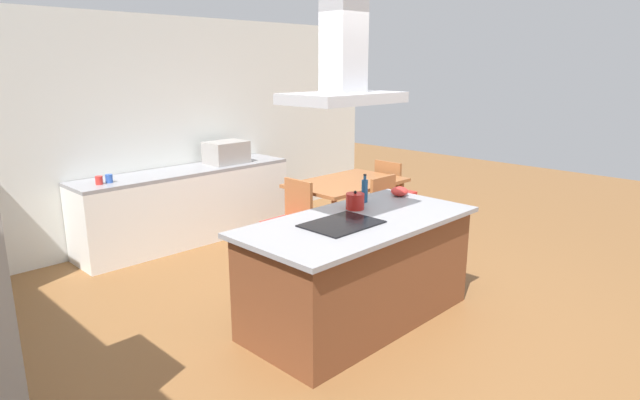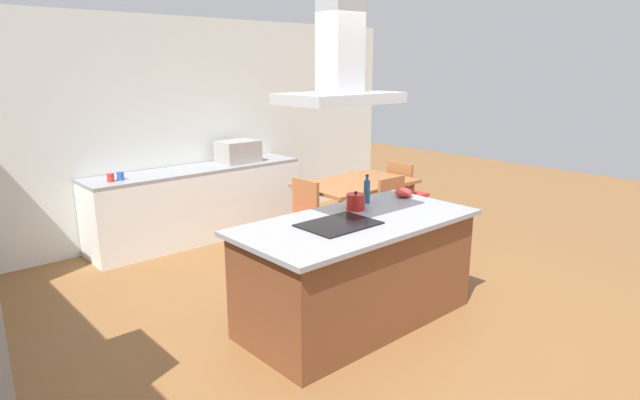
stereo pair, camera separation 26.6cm
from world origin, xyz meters
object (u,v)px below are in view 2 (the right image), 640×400
object	(u,v)px
chair_facing_island	(398,212)
range_hood	(340,69)
coffee_mug_blue	(120,176)
countertop_microwave	(238,151)
tea_kettle	(356,202)
chair_at_left_end	(298,214)
coffee_mug_red	(110,178)
chair_at_right_end	(404,190)
cooktop	(339,224)
mixing_bowl	(404,192)
olive_oil_bottle	(367,191)
dining_table	(356,188)

from	to	relation	value
chair_facing_island	range_hood	world-z (taller)	range_hood
coffee_mug_blue	countertop_microwave	bearing A→B (deg)	2.38
tea_kettle	chair_at_left_end	world-z (taller)	tea_kettle
coffee_mug_blue	coffee_mug_red	bearing A→B (deg)	-173.27
coffee_mug_blue	chair_at_right_end	world-z (taller)	coffee_mug_blue
coffee_mug_blue	tea_kettle	bearing A→B (deg)	-67.76
range_hood	chair_at_left_end	bearing A→B (deg)	61.38
coffee_mug_red	chair_facing_island	size ratio (longest dim) A/B	0.10
cooktop	chair_at_right_end	size ratio (longest dim) A/B	0.67
chair_facing_island	chair_at_right_end	bearing A→B (deg)	36.01
chair_facing_island	range_hood	distance (m)	2.50
mixing_bowl	chair_facing_island	bearing A→B (deg)	42.67
olive_oil_bottle	coffee_mug_blue	size ratio (longest dim) A/B	2.92
olive_oil_bottle	tea_kettle	bearing A→B (deg)	-158.00
countertop_microwave	dining_table	xyz separation A→B (m)	(0.79, -1.38, -0.37)
dining_table	tea_kettle	bearing A→B (deg)	-135.82
chair_facing_island	coffee_mug_red	bearing A→B (deg)	141.64
cooktop	chair_at_right_end	bearing A→B (deg)	29.57
coffee_mug_blue	mixing_bowl	bearing A→B (deg)	-56.28
olive_oil_bottle	chair_at_left_end	bearing A→B (deg)	82.66
tea_kettle	countertop_microwave	distance (m)	2.70
cooktop	coffee_mug_blue	xyz separation A→B (m)	(-0.63, 2.81, 0.04)
olive_oil_bottle	chair_facing_island	xyz separation A→B (m)	(1.07, 0.51, -0.50)
tea_kettle	mixing_bowl	size ratio (longest dim) A/B	1.29
cooktop	olive_oil_bottle	distance (m)	0.75
tea_kettle	coffee_mug_blue	world-z (taller)	tea_kettle
dining_table	chair_at_left_end	world-z (taller)	chair_at_left_end
olive_oil_bottle	countertop_microwave	distance (m)	2.57
countertop_microwave	dining_table	world-z (taller)	countertop_microwave
mixing_bowl	chair_at_right_end	world-z (taller)	mixing_bowl
cooktop	chair_facing_island	bearing A→B (deg)	25.79
chair_facing_island	countertop_microwave	bearing A→B (deg)	111.12
coffee_mug_red	dining_table	bearing A→B (deg)	-27.61
chair_at_left_end	countertop_microwave	bearing A→B (deg)	84.74
mixing_bowl	coffee_mug_blue	size ratio (longest dim) A/B	1.84
chair_at_right_end	coffee_mug_blue	bearing A→B (deg)	158.23
tea_kettle	chair_at_right_end	distance (m)	2.60
dining_table	chair_facing_island	xyz separation A→B (m)	(0.00, -0.67, -0.16)
olive_oil_bottle	dining_table	xyz separation A→B (m)	(1.07, 1.17, -0.34)
olive_oil_bottle	coffee_mug_blue	distance (m)	2.80
chair_at_right_end	cooktop	bearing A→B (deg)	-150.43
mixing_bowl	chair_facing_island	size ratio (longest dim) A/B	0.19
tea_kettle	range_hood	xyz separation A→B (m)	(-0.43, -0.23, 1.13)
mixing_bowl	countertop_microwave	xyz separation A→B (m)	(-0.14, 2.64, 0.09)
tea_kettle	coffee_mug_blue	distance (m)	2.79
mixing_bowl	chair_at_left_end	size ratio (longest dim) A/B	0.19
cooktop	range_hood	size ratio (longest dim) A/B	0.67
olive_oil_bottle	coffee_mug_red	bearing A→B (deg)	119.75
chair_facing_island	chair_at_left_end	size ratio (longest dim) A/B	1.00
countertop_microwave	chair_at_right_end	world-z (taller)	countertop_microwave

